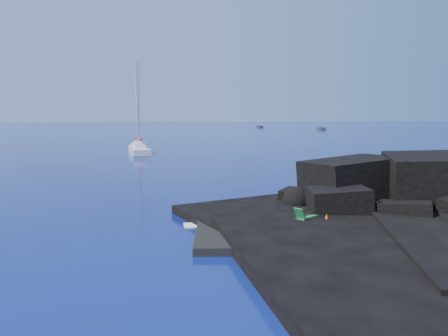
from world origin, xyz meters
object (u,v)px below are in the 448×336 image
object	(u,v)px
deck_chair	(307,214)
marker_cone	(327,219)
distant_boat_b	(321,130)
sunbather	(291,220)
distant_boat_a	(260,127)
sailboat	(139,153)

from	to	relation	value
deck_chair	marker_cone	distance (m)	0.97
marker_cone	distant_boat_b	bearing A→B (deg)	70.97
sunbather	distant_boat_b	xyz separation A→B (m)	(39.19, 108.40, -0.52)
deck_chair	sunbather	bearing A→B (deg)	139.30
marker_cone	distant_boat_a	bearing A→B (deg)	80.07
sailboat	distant_boat_b	distance (m)	84.22
deck_chair	sailboat	bearing A→B (deg)	67.10
distant_boat_b	distant_boat_a	bearing A→B (deg)	131.46
distant_boat_a	sailboat	bearing A→B (deg)	-115.25
sailboat	distant_boat_a	bearing A→B (deg)	59.69
deck_chair	sunbather	world-z (taller)	deck_chair
sunbather	marker_cone	bearing A→B (deg)	-25.03
sunbather	marker_cone	world-z (taller)	marker_cone
marker_cone	sailboat	bearing A→B (deg)	106.47
sailboat	marker_cone	size ratio (longest dim) A/B	24.15
sailboat	distant_boat_b	world-z (taller)	sailboat
sunbather	sailboat	bearing A→B (deg)	89.28
sailboat	distant_boat_b	xyz separation A→B (m)	(49.48, 68.15, 0.00)
sailboat	deck_chair	size ratio (longest dim) A/B	8.80
marker_cone	distant_boat_b	world-z (taller)	marker_cone
deck_chair	marker_cone	bearing A→B (deg)	-54.70
distant_boat_b	sailboat	bearing A→B (deg)	-122.64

